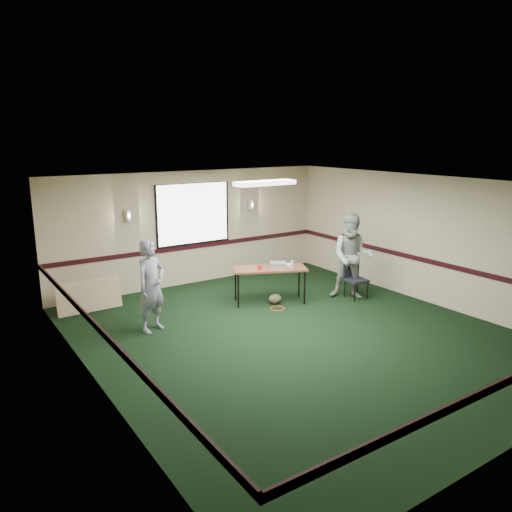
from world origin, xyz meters
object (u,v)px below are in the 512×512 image
folding_table (270,270)px  projector (278,265)px  person_left (151,286)px  person_right (352,257)px  conference_chair (354,276)px

folding_table → projector: 0.21m
folding_table → person_left: bearing=-153.2°
folding_table → projector: size_ratio=4.96×
folding_table → person_left: size_ratio=0.98×
person_left → person_right: person_right is taller
conference_chair → person_right: bearing=177.4°
folding_table → person_left: person_left is taller
person_left → folding_table: bearing=-20.9°
projector → person_left: bearing=-145.2°
folding_table → person_left: (-2.70, -0.11, 0.13)m
projector → person_left: 2.86m
folding_table → person_right: (1.66, -0.75, 0.23)m
conference_chair → folding_table: bearing=162.7°
folding_table → conference_chair: 1.91m
projector → conference_chair: projector is taller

